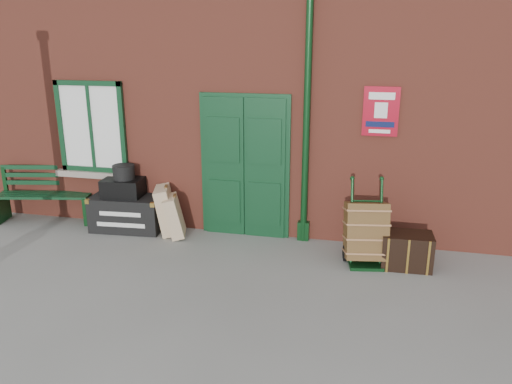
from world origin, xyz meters
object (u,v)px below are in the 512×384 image
(bench, at_px, (46,193))
(houdini_trunk, at_px, (128,212))
(dark_trunk, at_px, (406,250))
(porter_trolley, at_px, (366,232))

(bench, bearing_deg, houdini_trunk, -15.01)
(houdini_trunk, xyz_separation_m, dark_trunk, (4.42, -0.46, -0.04))
(bench, xyz_separation_m, dark_trunk, (6.00, -0.53, -0.25))
(houdini_trunk, bearing_deg, bench, 172.60)
(dark_trunk, bearing_deg, bench, 172.80)
(porter_trolley, bearing_deg, bench, 164.40)
(houdini_trunk, relative_size, porter_trolley, 0.97)
(bench, relative_size, houdini_trunk, 1.44)
(bench, height_order, porter_trolley, porter_trolley)
(porter_trolley, relative_size, dark_trunk, 1.75)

